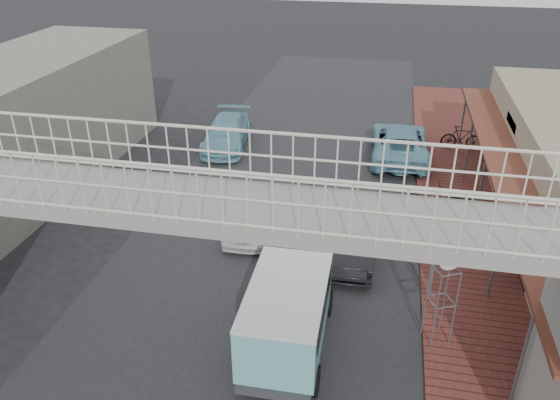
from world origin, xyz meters
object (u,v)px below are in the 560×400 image
at_px(angkot_van, 288,307).
at_px(motorcycle_near, 427,195).
at_px(dark_sedan, 351,234).
at_px(arrow_sign, 470,212).
at_px(street_clock, 448,261).
at_px(angkot_far, 227,133).
at_px(white_hatchback, 252,213).
at_px(angkot_curb, 400,143).
at_px(motorcycle_far, 462,138).

relative_size(angkot_van, motorcycle_near, 2.50).
distance_m(dark_sedan, arrow_sign, 4.27).
bearing_deg(street_clock, angkot_van, 170.75).
bearing_deg(arrow_sign, motorcycle_near, 73.99).
height_order(dark_sedan, arrow_sign, arrow_sign).
xyz_separation_m(angkot_van, arrow_sign, (4.48, 3.14, 1.54)).
xyz_separation_m(dark_sedan, angkot_far, (-6.72, 8.24, -0.04)).
relative_size(white_hatchback, motorcycle_near, 2.28).
xyz_separation_m(angkot_curb, street_clock, (1.10, -12.25, 1.80)).
bearing_deg(angkot_van, street_clock, 14.46).
height_order(white_hatchback, angkot_curb, angkot_curb).
relative_size(motorcycle_far, arrow_sign, 0.56).
bearing_deg(angkot_van, motorcycle_near, 65.26).
relative_size(white_hatchback, arrow_sign, 1.15).
height_order(white_hatchback, motorcycle_far, white_hatchback).
distance_m(angkot_far, street_clock, 15.34).
bearing_deg(street_clock, white_hatchback, 118.41).
bearing_deg(dark_sedan, angkot_far, 127.77).
bearing_deg(angkot_far, dark_sedan, -57.34).
bearing_deg(motorcycle_far, angkot_curb, 115.36).
height_order(white_hatchback, motorcycle_near, white_hatchback).
xyz_separation_m(white_hatchback, angkot_far, (-3.11, 7.40, 0.02)).
xyz_separation_m(angkot_van, street_clock, (3.79, 1.04, 1.23)).
distance_m(white_hatchback, arrow_sign, 7.65).
distance_m(angkot_curb, motorcycle_near, 4.83).
distance_m(angkot_curb, motorcycle_far, 3.21).
height_order(angkot_van, street_clock, street_clock).
distance_m(white_hatchback, motorcycle_far, 12.03).
bearing_deg(dark_sedan, street_clock, -57.29).
relative_size(white_hatchback, street_clock, 1.32).
bearing_deg(angkot_far, street_clock, -58.87).
distance_m(angkot_van, motorcycle_far, 15.75).
distance_m(motorcycle_near, motorcycle_far, 6.38).
bearing_deg(motorcycle_near, angkot_van, 143.89).
relative_size(white_hatchback, angkot_far, 0.82).
distance_m(angkot_far, motorcycle_near, 10.34).
distance_m(motorcycle_far, arrow_sign, 11.84).
bearing_deg(street_clock, dark_sedan, 99.47).
bearing_deg(motorcycle_near, dark_sedan, 133.03).
relative_size(white_hatchback, dark_sedan, 0.88).
relative_size(dark_sedan, angkot_curb, 0.82).
xyz_separation_m(angkot_curb, angkot_far, (-8.20, -0.19, -0.06)).
distance_m(motorcycle_far, street_clock, 13.92).
xyz_separation_m(white_hatchback, angkot_van, (2.40, -5.70, 0.66)).
bearing_deg(white_hatchback, motorcycle_near, 21.91).
distance_m(angkot_curb, angkot_far, 8.20).
xyz_separation_m(street_clock, arrow_sign, (0.69, 2.10, 0.31)).
distance_m(white_hatchback, motorcycle_near, 6.83).
relative_size(angkot_curb, street_clock, 1.83).
height_order(angkot_far, motorcycle_near, angkot_far).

